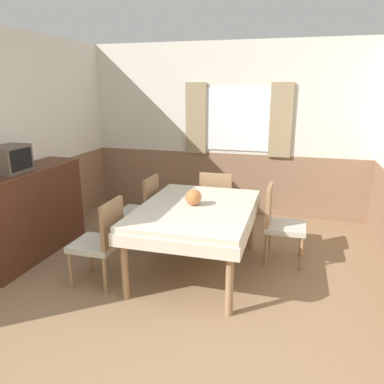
{
  "coord_description": "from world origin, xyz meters",
  "views": [
    {
      "loc": [
        1.07,
        -1.64,
        1.95
      ],
      "look_at": [
        0.05,
        1.97,
        0.89
      ],
      "focal_mm": 35.0,
      "sensor_mm": 36.0,
      "label": 1
    }
  ],
  "objects_px": {
    "chair_left_far": "(142,209)",
    "sideboard": "(29,212)",
    "vase": "(193,197)",
    "chair_right_far": "(280,221)",
    "chair_head_window": "(217,201)",
    "dining_table": "(196,215)",
    "chair_left_near": "(101,240)",
    "tv": "(11,159)"
  },
  "relations": [
    {
      "from": "sideboard",
      "to": "chair_head_window",
      "type": "bearing_deg",
      "value": 31.08
    },
    {
      "from": "chair_right_far",
      "to": "tv",
      "type": "height_order",
      "value": "tv"
    },
    {
      "from": "chair_left_far",
      "to": "chair_right_far",
      "type": "xyz_separation_m",
      "value": [
        1.69,
        0.0,
        0.0
      ]
    },
    {
      "from": "dining_table",
      "to": "vase",
      "type": "xyz_separation_m",
      "value": [
        -0.04,
        0.03,
        0.19
      ]
    },
    {
      "from": "chair_head_window",
      "to": "chair_right_far",
      "type": "distance_m",
      "value": 1.01
    },
    {
      "from": "chair_left_near",
      "to": "sideboard",
      "type": "distance_m",
      "value": 1.21
    },
    {
      "from": "sideboard",
      "to": "vase",
      "type": "relative_size",
      "value": 9.02
    },
    {
      "from": "chair_head_window",
      "to": "chair_left_near",
      "type": "xyz_separation_m",
      "value": [
        -0.84,
        -1.58,
        0.0
      ]
    },
    {
      "from": "chair_left_near",
      "to": "chair_right_far",
      "type": "xyz_separation_m",
      "value": [
        1.69,
        1.03,
        0.0
      ]
    },
    {
      "from": "sideboard",
      "to": "tv",
      "type": "relative_size",
      "value": 4.08
    },
    {
      "from": "tv",
      "to": "vase",
      "type": "xyz_separation_m",
      "value": [
        1.95,
        0.34,
        -0.37
      ]
    },
    {
      "from": "chair_left_far",
      "to": "sideboard",
      "type": "xyz_separation_m",
      "value": [
        -1.15,
        -0.64,
        0.06
      ]
    },
    {
      "from": "chair_left_far",
      "to": "chair_left_near",
      "type": "height_order",
      "value": "same"
    },
    {
      "from": "chair_left_far",
      "to": "dining_table",
      "type": "bearing_deg",
      "value": -121.29
    },
    {
      "from": "chair_head_window",
      "to": "chair_left_near",
      "type": "bearing_deg",
      "value": -118.05
    },
    {
      "from": "sideboard",
      "to": "chair_left_near",
      "type": "bearing_deg",
      "value": -18.39
    },
    {
      "from": "sideboard",
      "to": "vase",
      "type": "distance_m",
      "value": 1.98
    },
    {
      "from": "dining_table",
      "to": "chair_left_near",
      "type": "distance_m",
      "value": 1.0
    },
    {
      "from": "chair_left_far",
      "to": "sideboard",
      "type": "distance_m",
      "value": 1.32
    },
    {
      "from": "chair_left_near",
      "to": "sideboard",
      "type": "bearing_deg",
      "value": 71.61
    },
    {
      "from": "chair_left_far",
      "to": "sideboard",
      "type": "bearing_deg",
      "value": 119.25
    },
    {
      "from": "chair_left_near",
      "to": "chair_right_far",
      "type": "bearing_deg",
      "value": -58.71
    },
    {
      "from": "sideboard",
      "to": "chair_right_far",
      "type": "bearing_deg",
      "value": 12.78
    },
    {
      "from": "dining_table",
      "to": "chair_left_far",
      "type": "distance_m",
      "value": 1.0
    },
    {
      "from": "chair_head_window",
      "to": "chair_right_far",
      "type": "height_order",
      "value": "same"
    },
    {
      "from": "chair_head_window",
      "to": "sideboard",
      "type": "xyz_separation_m",
      "value": [
        -1.99,
        -1.2,
        0.06
      ]
    },
    {
      "from": "dining_table",
      "to": "sideboard",
      "type": "bearing_deg",
      "value": -176.25
    },
    {
      "from": "chair_left_far",
      "to": "chair_right_far",
      "type": "height_order",
      "value": "same"
    },
    {
      "from": "chair_left_near",
      "to": "chair_left_far",
      "type": "bearing_deg",
      "value": 0.0
    },
    {
      "from": "dining_table",
      "to": "tv",
      "type": "bearing_deg",
      "value": -170.88
    },
    {
      "from": "chair_head_window",
      "to": "tv",
      "type": "relative_size",
      "value": 2.33
    },
    {
      "from": "chair_right_far",
      "to": "chair_head_window",
      "type": "bearing_deg",
      "value": -123.47
    },
    {
      "from": "chair_head_window",
      "to": "vase",
      "type": "height_order",
      "value": "vase"
    },
    {
      "from": "vase",
      "to": "chair_left_far",
      "type": "bearing_deg",
      "value": 148.82
    },
    {
      "from": "chair_left_near",
      "to": "sideboard",
      "type": "relative_size",
      "value": 0.57
    },
    {
      "from": "sideboard",
      "to": "tv",
      "type": "bearing_deg",
      "value": -88.23
    },
    {
      "from": "chair_left_near",
      "to": "dining_table",
      "type": "bearing_deg",
      "value": -58.71
    },
    {
      "from": "dining_table",
      "to": "chair_left_near",
      "type": "bearing_deg",
      "value": -148.71
    },
    {
      "from": "chair_right_far",
      "to": "sideboard",
      "type": "height_order",
      "value": "sideboard"
    },
    {
      "from": "chair_left_far",
      "to": "sideboard",
      "type": "relative_size",
      "value": 0.57
    },
    {
      "from": "chair_left_near",
      "to": "chair_right_far",
      "type": "height_order",
      "value": "same"
    },
    {
      "from": "dining_table",
      "to": "chair_left_far",
      "type": "bearing_deg",
      "value": 148.71
    }
  ]
}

